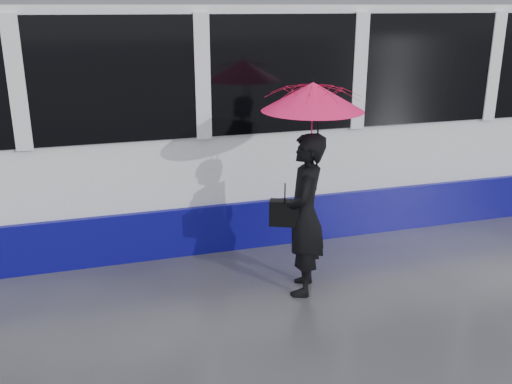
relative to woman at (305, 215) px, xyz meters
name	(u,v)px	position (x,y,z in m)	size (l,w,h in m)	color
ground	(186,306)	(-1.30, 0.02, -0.88)	(90.00, 90.00, 0.00)	#2C2B31
rails	(155,222)	(-1.30, 2.52, -0.87)	(34.00, 1.51, 0.02)	#3F3D38
woman	(305,215)	(0.00, 0.00, 0.00)	(0.64, 0.42, 1.76)	black
umbrella	(312,117)	(0.05, 0.00, 1.05)	(1.37, 1.37, 1.19)	#FD157E
handbag	(285,213)	(-0.22, 0.02, 0.04)	(0.34, 0.25, 0.45)	black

